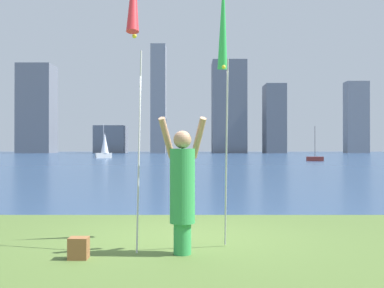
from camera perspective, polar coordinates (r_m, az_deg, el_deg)
The scene contains 13 objects.
ground at distance 58.15m, azimuth 0.02°, elevation -1.84°, with size 120.00×138.00×0.12m.
person at distance 6.03m, azimuth -1.06°, elevation -5.51°, with size 0.69×0.51×1.88m.
kite_flag_left at distance 6.00m, azimuth -7.35°, elevation 17.72°, with size 0.16×1.04×3.97m.
kite_flag_right at distance 7.14m, azimuth 4.25°, elevation 15.25°, with size 0.16×1.16×4.23m.
bag at distance 6.08m, azimuth -14.28°, elevation -12.94°, with size 0.25×0.20×0.28m.
sailboat_4 at distance 57.58m, azimuth -11.10°, elevation -0.34°, with size 2.19×1.58×4.43m.
sailboat_5 at distance 46.56m, azimuth 15.85°, elevation -1.80°, with size 1.76×0.81×3.57m.
skyline_tower_0 at distance 106.12m, azimuth -19.27°, elevation 4.29°, with size 7.58×6.47×19.99m.
skyline_tower_1 at distance 102.17m, azimuth -10.26°, elevation 0.58°, with size 6.83×6.97×6.19m.
skyline_tower_2 at distance 97.77m, azimuth -4.16°, elevation 5.80°, with size 3.26×4.21×23.83m.
skyline_tower_3 at distance 101.06m, azimuth 4.99°, elevation 4.74°, with size 7.64×7.25×20.83m.
skyline_tower_4 at distance 100.01m, azimuth 10.81°, elevation 3.20°, with size 4.44×6.20×15.26m.
skyline_tower_5 at distance 106.15m, azimuth 20.71°, elevation 3.25°, with size 4.95×3.19×16.13m.
Camera 1 is at (0.17, -7.18, 1.47)m, focal length 41.14 mm.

